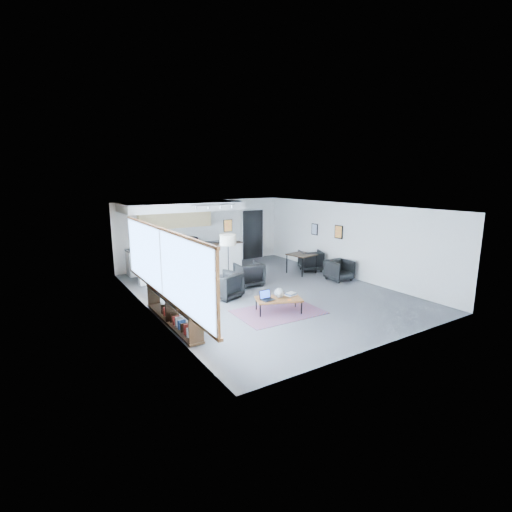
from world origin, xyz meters
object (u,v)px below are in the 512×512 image
ceramic_pot (279,293)px  book_stack (291,294)px  armchair_left (225,284)px  microwave (190,240)px  floor_lamp (228,242)px  dining_table (302,256)px  dining_chair_far (311,261)px  laptop (266,297)px  dining_chair_near (339,271)px  coffee_table (279,299)px  armchair_right (249,273)px

ceramic_pot → book_stack: size_ratio=0.87×
armchair_left → microwave: (0.63, 4.08, 0.68)m
armchair_left → floor_lamp: size_ratio=0.48×
dining_table → dining_chair_far: dining_table is taller
dining_chair_far → laptop: bearing=61.2°
dining_chair_far → microwave: size_ratio=1.41×
microwave → dining_chair_near: bearing=-48.2°
laptop → dining_chair_near: bearing=16.3°
coffee_table → microwave: microwave is taller
armchair_right → dining_table: armchair_right is taller
dining_chair_near → dining_table: bearing=108.7°
armchair_left → dining_table: armchair_left is taller
dining_chair_far → dining_table: bearing=40.9°
armchair_left → floor_lamp: floor_lamp is taller
armchair_right → microwave: microwave is taller
floor_lamp → coffee_table: bearing=-86.3°
coffee_table → book_stack: size_ratio=4.31×
laptop → microwave: microwave is taller
coffee_table → laptop: laptop is taller
floor_lamp → dining_chair_near: (3.77, -1.00, -1.20)m
armchair_left → microwave: 4.19m
laptop → dining_chair_near: (3.94, 1.38, -0.12)m
microwave → ceramic_pot: bearing=-87.0°
dining_table → microwave: bearing=136.1°
dining_chair_far → book_stack: bearing=67.5°
book_stack → dining_chair_near: size_ratio=0.46×
book_stack → armchair_left: (-1.04, 1.79, -0.00)m
coffee_table → microwave: (0.00, 5.89, 0.75)m
dining_table → coffee_table: bearing=-137.0°
microwave → book_stack: bearing=-83.3°
floor_lamp → dining_table: 3.41m
armchair_left → dining_chair_far: (4.32, 1.26, -0.06)m
armchair_left → dining_chair_far: size_ratio=1.17×
ceramic_pot → laptop: bearing=170.2°
armchair_left → dining_chair_near: size_ratio=1.27×
book_stack → microwave: (-0.41, 5.87, 0.68)m
book_stack → armchair_right: size_ratio=0.37×
book_stack → floor_lamp: 2.74m
ceramic_pot → dining_chair_far: dining_chair_far is taller
laptop → dining_chair_far: bearing=33.6°
laptop → dining_chair_far: 5.02m
dining_table → dining_chair_far: 0.68m
book_stack → armchair_right: bearing=84.4°
book_stack → dining_chair_near: dining_chair_near is taller
book_stack → armchair_left: armchair_left is taller
armchair_left → coffee_table: bearing=88.0°
dining_chair_near → dining_chair_far: size_ratio=0.93×
armchair_left → armchair_right: armchair_left is taller
armchair_right → laptop: bearing=72.9°
dining_chair_far → coffee_table: bearing=64.3°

